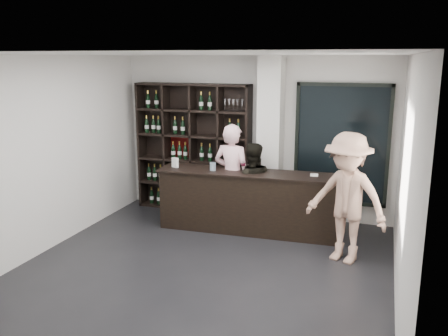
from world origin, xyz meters
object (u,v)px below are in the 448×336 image
at_px(wine_shelf, 193,148).
at_px(customer, 347,198).
at_px(tasting_counter, 251,202).
at_px(taster_pink, 232,177).
at_px(taster_black, 251,187).

distance_m(wine_shelf, customer, 3.33).
xyz_separation_m(tasting_counter, taster_pink, (-0.36, 0.10, 0.38)).
xyz_separation_m(tasting_counter, customer, (1.59, -0.70, 0.42)).
bearing_deg(tasting_counter, taster_black, 101.04).
distance_m(tasting_counter, customer, 1.78).
height_order(tasting_counter, taster_black, taster_black).
bearing_deg(wine_shelf, customer, -27.18).
distance_m(tasting_counter, taster_black, 0.25).
bearing_deg(taster_black, wine_shelf, -46.21).
bearing_deg(taster_pink, wine_shelf, -26.93).
distance_m(taster_black, customer, 1.81).
relative_size(tasting_counter, taster_black, 2.09).
relative_size(wine_shelf, taster_pink, 1.34).
relative_size(tasting_counter, taster_pink, 1.74).
relative_size(taster_black, customer, 0.80).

